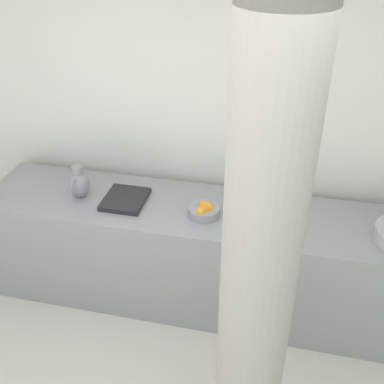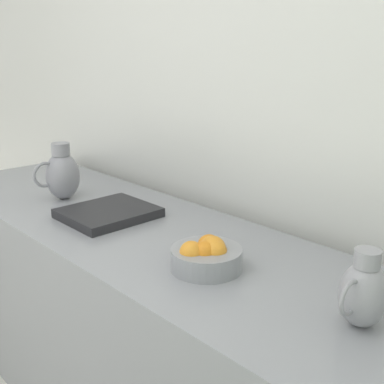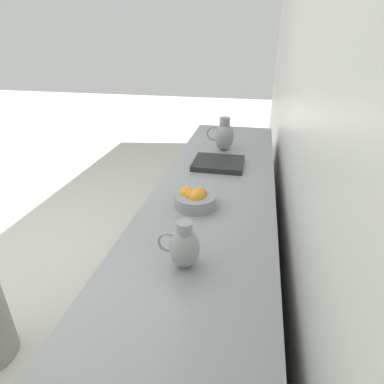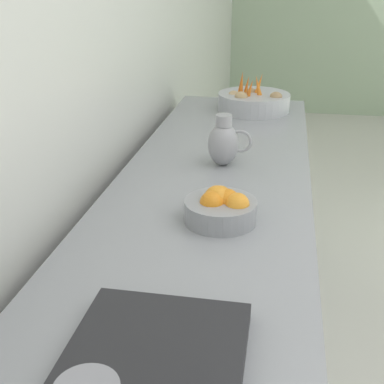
# 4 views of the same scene
# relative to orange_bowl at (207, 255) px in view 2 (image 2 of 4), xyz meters

# --- Properties ---
(prep_counter) EXTENTS (0.70, 3.27, 0.87)m
(prep_counter) POSITION_rel_orange_bowl_xyz_m (-0.07, -0.04, -0.48)
(prep_counter) COLOR gray
(prep_counter) RESTS_ON ground_plane
(orange_bowl) EXTENTS (0.22, 0.22, 0.11)m
(orange_bowl) POSITION_rel_orange_bowl_xyz_m (0.00, 0.00, 0.00)
(orange_bowl) COLOR gray
(orange_bowl) RESTS_ON prep_counter
(metal_pitcher_tall) EXTENTS (0.21, 0.15, 0.25)m
(metal_pitcher_tall) POSITION_rel_orange_bowl_xyz_m (-0.04, -0.95, 0.07)
(metal_pitcher_tall) COLOR gray
(metal_pitcher_tall) RESTS_ON prep_counter
(metal_pitcher_short) EXTENTS (0.17, 0.12, 0.20)m
(metal_pitcher_short) POSITION_rel_orange_bowl_xyz_m (-0.05, 0.48, 0.04)
(metal_pitcher_short) COLOR #939399
(metal_pitcher_short) RESTS_ON prep_counter
(counter_sink_basin) EXTENTS (0.34, 0.30, 0.04)m
(counter_sink_basin) POSITION_rel_orange_bowl_xyz_m (-0.05, -0.61, -0.03)
(counter_sink_basin) COLOR #232326
(counter_sink_basin) RESTS_ON prep_counter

